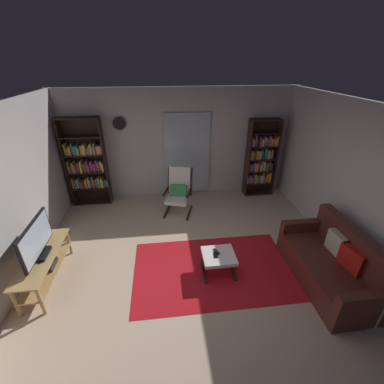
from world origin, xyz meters
TOP-DOWN VIEW (x-y plane):
  - ground_plane at (0.00, 0.00)m, footprint 7.02×7.02m
  - wall_back at (0.00, 2.90)m, footprint 5.60×0.06m
  - wall_right at (2.70, 0.00)m, footprint 0.06×6.00m
  - glass_door_panel at (0.19, 2.83)m, footprint 1.10×0.01m
  - area_rug at (0.33, 0.04)m, footprint 2.63×1.62m
  - tv_stand at (-2.30, 0.13)m, footprint 0.42×1.35m
  - television at (-2.30, 0.12)m, footprint 0.20×0.93m
  - bookshelf_near_tv at (-2.15, 2.65)m, footprint 0.87×0.30m
  - bookshelf_near_sofa at (1.99, 2.62)m, footprint 0.73×0.30m
  - leather_sofa at (2.12, -0.39)m, footprint 0.85×1.73m
  - lounge_armchair at (-0.09, 2.00)m, footprint 0.72×0.78m
  - ottoman at (0.40, -0.01)m, footprint 0.52×0.48m
  - tv_remote at (0.38, 0.05)m, footprint 0.09×0.15m
  - cell_phone at (0.35, -0.02)m, footprint 0.08×0.15m
  - wall_clock at (-1.33, 2.82)m, footprint 0.29×0.03m

SIDE VIEW (x-z plane):
  - ground_plane at x=0.00m, z-range 0.00..0.00m
  - area_rug at x=0.33m, z-range 0.00..0.01m
  - ottoman at x=0.40m, z-range 0.12..0.48m
  - leather_sofa at x=2.12m, z-range -0.13..0.76m
  - tv_stand at x=-2.30m, z-range 0.08..0.60m
  - cell_phone at x=0.35m, z-range 0.37..0.38m
  - tv_remote at x=0.38m, z-range 0.37..0.38m
  - lounge_armchair at x=-0.09m, z-range 0.02..1.05m
  - television at x=-2.30m, z-range 0.50..1.08m
  - bookshelf_near_sofa at x=1.99m, z-range -0.03..1.88m
  - bookshelf_near_tv at x=-2.15m, z-range -0.03..2.02m
  - glass_door_panel at x=0.19m, z-range 0.05..2.05m
  - wall_back at x=0.00m, z-range 0.00..2.60m
  - wall_right at x=2.70m, z-range 0.00..2.60m
  - wall_clock at x=-1.33m, z-range 1.71..2.00m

